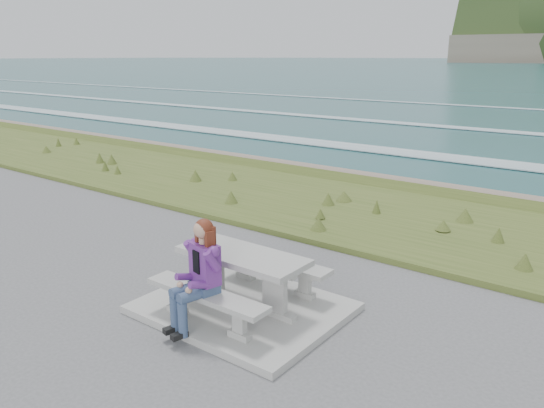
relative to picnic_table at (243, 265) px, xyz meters
The scene contains 7 objects.
concrete_slab 0.63m from the picnic_table, behind, with size 2.60×2.10×0.10m, color #A4A39F.
picnic_table is the anchor object (origin of this frame).
bench_landward 0.74m from the picnic_table, 90.00° to the right, with size 1.80×0.35×0.45m.
bench_seaward 0.74m from the picnic_table, 90.00° to the left, with size 1.80×0.35×0.45m.
grass_verge 5.05m from the picnic_table, 90.00° to the left, with size 160.00×4.50×0.22m, color #3C4E1D.
shore_drop 7.93m from the picnic_table, 90.00° to the left, with size 160.00×0.80×2.20m, color #6B5D50.
seated_woman 0.83m from the picnic_table, 93.86° to the right, with size 0.52×0.75×1.39m.
Camera 1 is at (4.29, -4.99, 3.38)m, focal length 35.00 mm.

